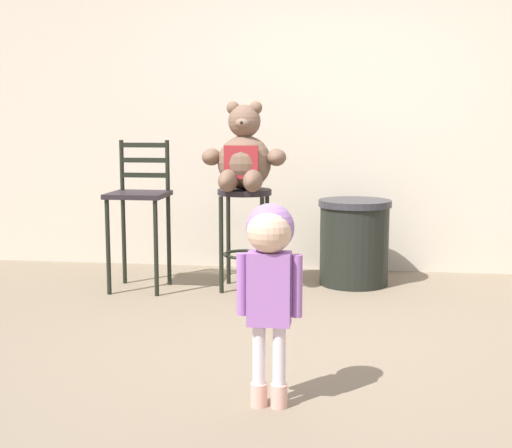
% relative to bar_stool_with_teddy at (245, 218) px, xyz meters
% --- Properties ---
extents(ground_plane, '(24.00, 24.00, 0.00)m').
position_rel_bar_stool_with_teddy_xyz_m(ground_plane, '(0.51, -1.34, -0.54)').
color(ground_plane, '#776854').
extents(building_wall, '(6.77, 0.30, 3.19)m').
position_rel_bar_stool_with_teddy_xyz_m(building_wall, '(0.51, 0.94, 1.06)').
color(building_wall, beige).
rests_on(building_wall, ground_plane).
extents(bar_stool_with_teddy, '(0.40, 0.40, 0.75)m').
position_rel_bar_stool_with_teddy_xyz_m(bar_stool_with_teddy, '(0.00, 0.00, 0.00)').
color(bar_stool_with_teddy, black).
rests_on(bar_stool_with_teddy, ground_plane).
extents(teddy_bear, '(0.61, 0.55, 0.64)m').
position_rel_bar_stool_with_teddy_xyz_m(teddy_bear, '(0.00, -0.03, 0.44)').
color(teddy_bear, brown).
rests_on(teddy_bear, bar_stool_with_teddy).
extents(child_walking, '(0.28, 0.23, 0.89)m').
position_rel_bar_stool_with_teddy_xyz_m(child_walking, '(0.44, -2.15, 0.11)').
color(child_walking, '#DEA494').
rests_on(child_walking, ground_plane).
extents(trash_bin, '(0.55, 0.55, 0.65)m').
position_rel_bar_stool_with_teddy_xyz_m(trash_bin, '(0.81, 0.27, -0.21)').
color(trash_bin, black).
rests_on(trash_bin, ground_plane).
extents(bar_chair_empty, '(0.42, 0.42, 1.10)m').
position_rel_bar_stool_with_teddy_xyz_m(bar_chair_empty, '(-0.77, -0.10, 0.11)').
color(bar_chair_empty, black).
rests_on(bar_chair_empty, ground_plane).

